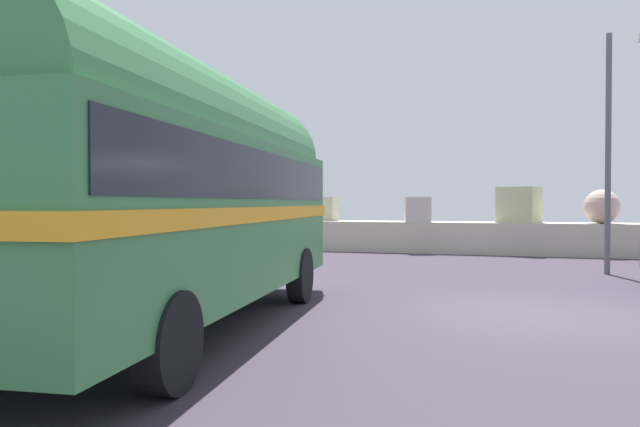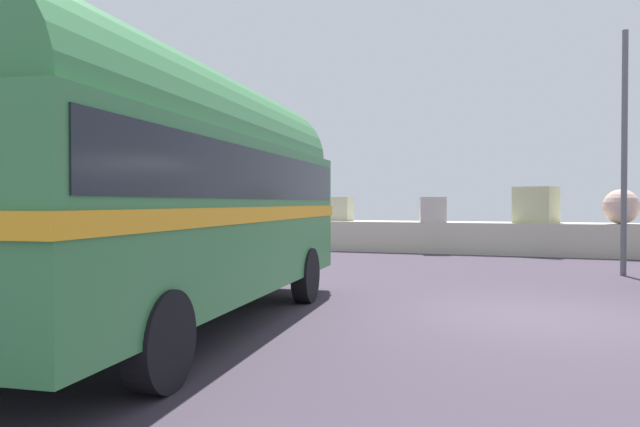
{
  "view_description": "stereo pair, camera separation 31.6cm",
  "coord_description": "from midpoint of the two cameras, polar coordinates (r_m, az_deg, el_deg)",
  "views": [
    {
      "loc": [
        -0.35,
        -9.98,
        1.78
      ],
      "look_at": [
        -2.75,
        -2.22,
        1.64
      ],
      "focal_mm": 33.88,
      "sensor_mm": 36.0,
      "label": 1
    },
    {
      "loc": [
        -0.05,
        -9.88,
        1.78
      ],
      "look_at": [
        -2.75,
        -2.22,
        1.64
      ],
      "focal_mm": 33.88,
      "sensor_mm": 36.0,
      "label": 2
    }
  ],
  "objects": [
    {
      "name": "vintage_coach",
      "position": [
        8.54,
        -14.29,
        2.8
      ],
      "size": [
        3.29,
        8.79,
        3.7
      ],
      "rotation": [
        0.0,
        0.0,
        0.1
      ],
      "color": "black",
      "rests_on": "ground"
    },
    {
      "name": "lamp_post",
      "position": [
        16.47,
        25.51,
        6.44
      ],
      "size": [
        1.2,
        0.45,
        5.92
      ],
      "color": "#5B5B60",
      "rests_on": "ground"
    },
    {
      "name": "breakwater",
      "position": [
        21.75,
        17.92,
        -1.98
      ],
      "size": [
        31.36,
        1.84,
        2.32
      ],
      "color": "#BBB39F",
      "rests_on": "ground"
    },
    {
      "name": "ground",
      "position": [
        10.08,
        18.32,
        -9.14
      ],
      "size": [
        32.0,
        26.0,
        0.02
      ],
      "color": "#39313D"
    }
  ]
}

